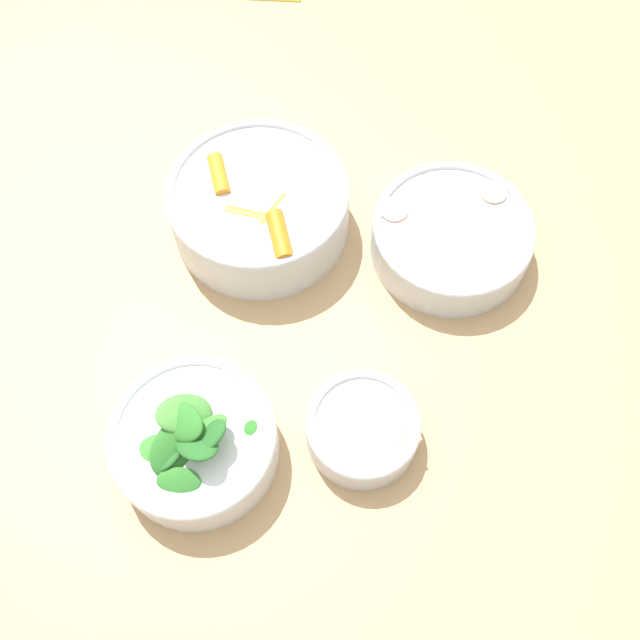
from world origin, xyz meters
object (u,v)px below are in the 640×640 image
bowl_carrots (259,207)px  bowl_beans_hotdog (451,238)px  bowl_cookies (363,429)px  bowl_greens (194,441)px

bowl_carrots → bowl_beans_hotdog: bearing=-12.1°
bowl_beans_hotdog → bowl_cookies: 0.24m
bowl_carrots → bowl_greens: bowl_greens is taller
bowl_greens → bowl_cookies: bowl_greens is taller
bowl_carrots → bowl_cookies: (0.09, -0.26, -0.01)m
bowl_beans_hotdog → bowl_cookies: bowl_beans_hotdog is taller
bowl_carrots → bowl_greens: (-0.07, -0.26, -0.01)m
bowl_greens → bowl_beans_hotdog: 0.35m
bowl_beans_hotdog → bowl_carrots: bearing=167.9°
bowl_carrots → bowl_cookies: bearing=-70.0°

